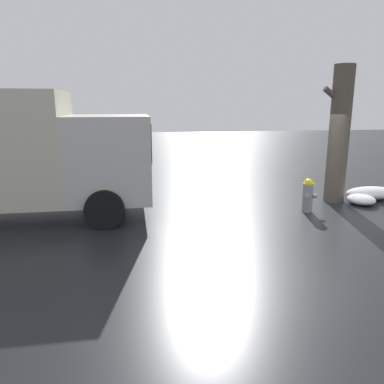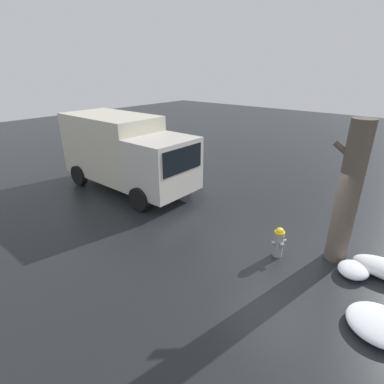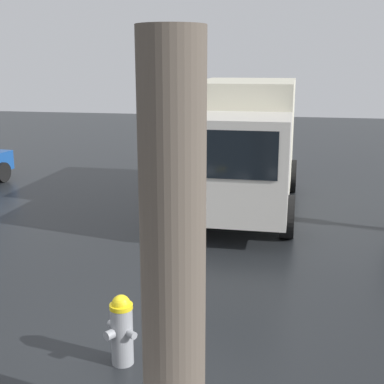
% 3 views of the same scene
% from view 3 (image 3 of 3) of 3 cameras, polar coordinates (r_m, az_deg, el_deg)
% --- Properties ---
extents(ground_plane, '(60.00, 60.00, 0.00)m').
position_cam_3_polar(ground_plane, '(6.85, -7.37, -17.61)').
color(ground_plane, black).
extents(fire_hydrant, '(0.39, 0.44, 0.88)m').
position_cam_3_polar(fire_hydrant, '(6.62, -7.52, -14.26)').
color(fire_hydrant, gray).
rests_on(fire_hydrant, ground_plane).
extents(tree_trunk, '(0.87, 0.57, 3.83)m').
position_cam_3_polar(tree_trunk, '(4.64, -2.04, -6.68)').
color(tree_trunk, brown).
rests_on(tree_trunk, ground_plane).
extents(delivery_truck, '(6.22, 2.67, 3.08)m').
position_cam_3_polar(delivery_truck, '(13.05, 5.33, 5.40)').
color(delivery_truck, beige).
rests_on(delivery_truck, ground_plane).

